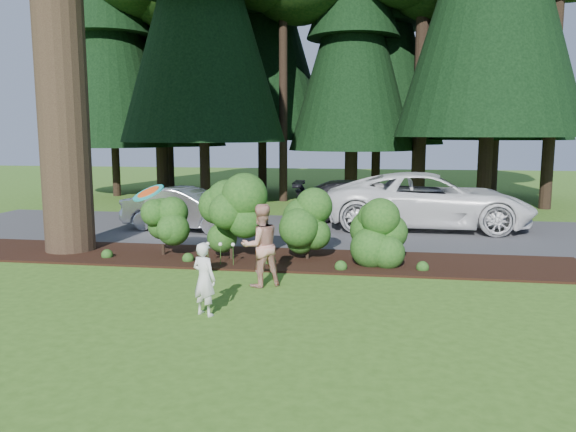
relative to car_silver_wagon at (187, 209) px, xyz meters
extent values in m
plane|color=#37601B|center=(2.68, -6.91, -0.70)|extent=(80.00, 80.00, 0.00)
cube|color=black|center=(2.68, -3.66, -0.67)|extent=(16.00, 2.50, 0.05)
cube|color=#38383A|center=(2.68, 0.59, -0.68)|extent=(22.00, 6.00, 0.03)
cylinder|color=#2F2017|center=(-1.92, -3.51, 5.30)|extent=(1.24, 1.24, 12.00)
sphere|color=#1A4615|center=(0.68, -3.71, -0.04)|extent=(1.08, 1.08, 1.08)
cylinder|color=black|center=(0.68, -3.71, -0.55)|extent=(0.08, 0.08, 0.30)
sphere|color=#1A4615|center=(2.48, -3.91, 0.24)|extent=(1.35, 1.35, 1.35)
cylinder|color=black|center=(2.48, -3.91, -0.55)|extent=(0.08, 0.08, 0.30)
sphere|color=#1A4615|center=(4.28, -3.61, 0.13)|extent=(1.26, 1.26, 1.26)
cylinder|color=black|center=(4.28, -3.61, -0.55)|extent=(0.08, 0.08, 0.30)
sphere|color=#1A4615|center=(6.08, -3.81, 0.02)|extent=(1.17, 1.17, 1.17)
cylinder|color=black|center=(6.08, -3.81, -0.55)|extent=(0.08, 0.08, 0.30)
cylinder|color=#1A4615|center=(2.08, -4.51, -0.45)|extent=(0.01, 0.01, 0.50)
sphere|color=white|center=(2.08, -4.51, -0.18)|extent=(0.09, 0.09, 0.09)
cylinder|color=#1A4615|center=(2.38, -4.51, -0.45)|extent=(0.01, 0.01, 0.50)
sphere|color=white|center=(2.38, -4.51, -0.18)|extent=(0.09, 0.09, 0.09)
cylinder|color=#1A4615|center=(2.68, -4.51, -0.45)|extent=(0.01, 0.01, 0.50)
sphere|color=white|center=(2.68, -4.51, -0.18)|extent=(0.09, 0.09, 0.09)
cylinder|color=black|center=(-6.82, 7.09, 4.20)|extent=(0.50, 0.50, 9.80)
cone|color=black|center=(-6.82, 7.09, 7.00)|extent=(6.16, 6.16, 10.50)
cylinder|color=black|center=(-4.32, 7.59, 3.85)|extent=(0.50, 0.50, 9.10)
cylinder|color=black|center=(-1.32, 8.09, 4.55)|extent=(0.50, 0.50, 10.50)
cone|color=black|center=(-1.32, 8.09, 7.55)|extent=(6.60, 6.60, 11.25)
cylinder|color=black|center=(1.68, 6.59, 3.68)|extent=(0.50, 0.50, 8.75)
cylinder|color=black|center=(4.68, 7.59, 4.90)|extent=(0.50, 0.50, 11.20)
cylinder|color=black|center=(7.68, 8.59, 4.03)|extent=(0.50, 0.50, 9.45)
cylinder|color=black|center=(10.18, 7.09, 4.73)|extent=(0.50, 0.50, 10.85)
cylinder|color=black|center=(12.68, 9.09, 4.20)|extent=(0.50, 0.50, 9.80)
cylinder|color=black|center=(-5.32, 11.59, 4.90)|extent=(0.50, 0.50, 11.20)
cone|color=black|center=(-5.32, 11.59, 8.10)|extent=(7.04, 7.04, 12.00)
cylinder|color=black|center=(0.18, 11.09, 4.55)|extent=(0.50, 0.50, 10.50)
cone|color=black|center=(0.18, 11.09, 7.55)|extent=(6.60, 6.60, 11.25)
cylinder|color=black|center=(6.18, 12.09, 5.25)|extent=(0.50, 0.50, 11.90)
cone|color=black|center=(6.18, 12.09, 8.65)|extent=(7.48, 7.48, 12.75)
cylinder|color=black|center=(11.18, 11.59, 4.38)|extent=(0.50, 0.50, 10.15)
cone|color=black|center=(11.18, 11.59, 7.28)|extent=(6.38, 6.38, 10.88)
imported|color=silver|center=(0.00, 0.00, 0.00)|extent=(4.22, 2.07, 1.33)
imported|color=white|center=(7.55, 1.55, 0.23)|extent=(6.43, 2.97, 1.79)
imported|color=black|center=(5.40, 2.89, 0.03)|extent=(4.90, 2.19, 1.40)
imported|color=silver|center=(3.08, -7.95, -0.07)|extent=(0.54, 0.46, 1.25)
imported|color=#B03717|center=(3.64, -6.01, 0.14)|extent=(1.02, 0.97, 1.66)
cylinder|color=teal|center=(2.15, -7.94, 1.36)|extent=(0.58, 0.53, 0.35)
cylinder|color=#FF5015|center=(2.15, -7.94, 1.37)|extent=(0.41, 0.37, 0.25)
camera|label=1|loc=(5.90, -16.73, 2.32)|focal=35.00mm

